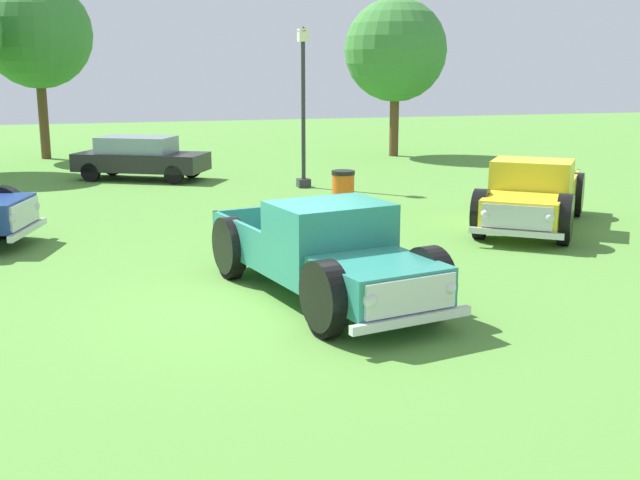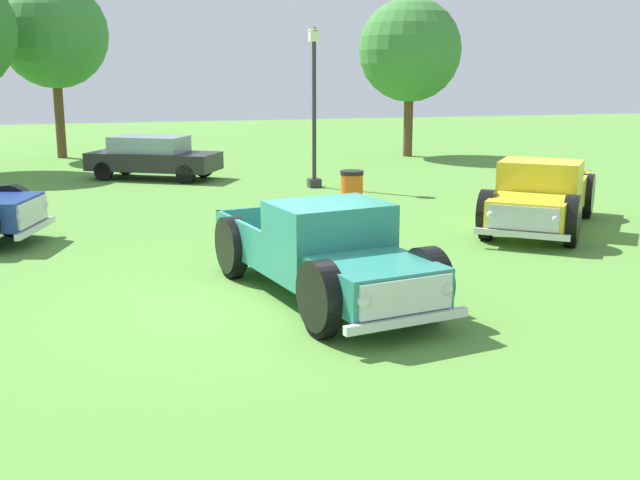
{
  "view_description": "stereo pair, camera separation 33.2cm",
  "coord_description": "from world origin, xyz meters",
  "px_view_note": "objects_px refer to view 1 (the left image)",
  "views": [
    {
      "loc": [
        -2.59,
        -11.13,
        3.53
      ],
      "look_at": [
        0.77,
        0.19,
        0.9
      ],
      "focal_mm": 44.14,
      "sensor_mm": 36.0,
      "label": 1
    },
    {
      "loc": [
        -2.27,
        -11.22,
        3.53
      ],
      "look_at": [
        0.77,
        0.19,
        0.9
      ],
      "focal_mm": 44.14,
      "sensor_mm": 36.0,
      "label": 2
    }
  ],
  "objects_px": {
    "trash_can": "(343,189)",
    "oak_tree_east": "(37,34)",
    "lamp_post_near": "(303,105)",
    "sedan_distant_a": "(140,157)",
    "oak_tree_center": "(396,50)",
    "pickup_truck_foreground": "(331,256)",
    "pickup_truck_behind_right": "(531,197)"
  },
  "relations": [
    {
      "from": "trash_can",
      "to": "oak_tree_east",
      "type": "relative_size",
      "value": 0.14
    },
    {
      "from": "lamp_post_near",
      "to": "oak_tree_east",
      "type": "distance_m",
      "value": 12.66
    },
    {
      "from": "sedan_distant_a",
      "to": "oak_tree_center",
      "type": "bearing_deg",
      "value": 21.21
    },
    {
      "from": "pickup_truck_foreground",
      "to": "sedan_distant_a",
      "type": "relative_size",
      "value": 1.21
    },
    {
      "from": "pickup_truck_behind_right",
      "to": "oak_tree_center",
      "type": "xyz_separation_m",
      "value": [
        2.48,
        14.22,
        3.36
      ]
    },
    {
      "from": "lamp_post_near",
      "to": "pickup_truck_behind_right",
      "type": "bearing_deg",
      "value": -66.88
    },
    {
      "from": "pickup_truck_foreground",
      "to": "oak_tree_center",
      "type": "xyz_separation_m",
      "value": [
        8.26,
        18.16,
        3.35
      ]
    },
    {
      "from": "pickup_truck_behind_right",
      "to": "oak_tree_center",
      "type": "height_order",
      "value": "oak_tree_center"
    },
    {
      "from": "pickup_truck_behind_right",
      "to": "oak_tree_east",
      "type": "height_order",
      "value": "oak_tree_east"
    },
    {
      "from": "trash_can",
      "to": "lamp_post_near",
      "type": "bearing_deg",
      "value": 90.57
    },
    {
      "from": "lamp_post_near",
      "to": "oak_tree_east",
      "type": "relative_size",
      "value": 0.69
    },
    {
      "from": "oak_tree_center",
      "to": "pickup_truck_behind_right",
      "type": "bearing_deg",
      "value": -99.9
    },
    {
      "from": "sedan_distant_a",
      "to": "oak_tree_center",
      "type": "relative_size",
      "value": 0.71
    },
    {
      "from": "sedan_distant_a",
      "to": "lamp_post_near",
      "type": "xyz_separation_m",
      "value": [
        4.5,
        -2.98,
        1.71
      ]
    },
    {
      "from": "lamp_post_near",
      "to": "sedan_distant_a",
      "type": "bearing_deg",
      "value": 146.43
    },
    {
      "from": "sedan_distant_a",
      "to": "oak_tree_east",
      "type": "distance_m",
      "value": 8.52
    },
    {
      "from": "sedan_distant_a",
      "to": "oak_tree_center",
      "type": "height_order",
      "value": "oak_tree_center"
    },
    {
      "from": "pickup_truck_behind_right",
      "to": "sedan_distant_a",
      "type": "bearing_deg",
      "value": 126.5
    },
    {
      "from": "pickup_truck_foreground",
      "to": "oak_tree_east",
      "type": "xyz_separation_m",
      "value": [
        -4.95,
        21.12,
        3.92
      ]
    },
    {
      "from": "oak_tree_east",
      "to": "oak_tree_center",
      "type": "bearing_deg",
      "value": -12.64
    },
    {
      "from": "pickup_truck_foreground",
      "to": "lamp_post_near",
      "type": "relative_size",
      "value": 1.14
    },
    {
      "from": "lamp_post_near",
      "to": "oak_tree_center",
      "type": "distance_m",
      "value": 9.05
    },
    {
      "from": "pickup_truck_foreground",
      "to": "trash_can",
      "type": "distance_m",
      "value": 8.1
    },
    {
      "from": "pickup_truck_foreground",
      "to": "sedan_distant_a",
      "type": "height_order",
      "value": "pickup_truck_foreground"
    },
    {
      "from": "pickup_truck_behind_right",
      "to": "oak_tree_center",
      "type": "relative_size",
      "value": 0.82
    },
    {
      "from": "lamp_post_near",
      "to": "oak_tree_center",
      "type": "xyz_separation_m",
      "value": [
        5.61,
        6.91,
        1.67
      ]
    },
    {
      "from": "pickup_truck_foreground",
      "to": "oak_tree_east",
      "type": "height_order",
      "value": "oak_tree_east"
    },
    {
      "from": "sedan_distant_a",
      "to": "pickup_truck_foreground",
      "type": "bearing_deg",
      "value": -82.64
    },
    {
      "from": "pickup_truck_behind_right",
      "to": "sedan_distant_a",
      "type": "xyz_separation_m",
      "value": [
        -7.62,
        10.3,
        -0.02
      ]
    },
    {
      "from": "pickup_truck_behind_right",
      "to": "pickup_truck_foreground",
      "type": "bearing_deg",
      "value": -145.76
    },
    {
      "from": "trash_can",
      "to": "oak_tree_east",
      "type": "bearing_deg",
      "value": 119.53
    },
    {
      "from": "pickup_truck_foreground",
      "to": "oak_tree_center",
      "type": "relative_size",
      "value": 0.87
    }
  ]
}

